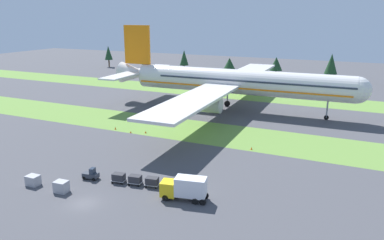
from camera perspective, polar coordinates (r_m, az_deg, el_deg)
name	(u,v)px	position (r m, az deg, el deg)	size (l,w,h in m)	color
ground_plane	(84,203)	(58.21, -15.92, -11.99)	(400.00, 400.00, 0.00)	#47474C
grass_strip_near	(196,131)	(89.18, 0.56, -1.61)	(320.00, 16.33, 0.01)	olive
grass_strip_far	(250,95)	(129.96, 8.70, 3.69)	(320.00, 16.33, 0.01)	olive
airliner	(231,81)	(107.17, 5.87, 5.83)	(72.14, 88.35, 23.38)	silver
baggage_tug	(91,174)	(65.53, -14.96, -7.92)	(2.78, 1.71, 1.97)	#2D333D
cargo_dolly_lead	(119,177)	(63.22, -10.98, -8.45)	(2.42, 1.84, 1.55)	#A3A3A8
cargo_dolly_second	(135,179)	(62.06, -8.55, -8.80)	(2.42, 1.84, 1.55)	#A3A3A8
cargo_dolly_third	(152,181)	(61.01, -6.02, -9.15)	(2.42, 1.84, 1.55)	#A3A3A8
cargo_dolly_fourth	(169,183)	(60.09, -3.41, -9.49)	(2.42, 1.84, 1.55)	#A3A3A8
catering_truck	(185,187)	(56.26, -1.12, -10.13)	(7.27, 3.63, 3.58)	yellow
ground_crew_marshaller	(166,192)	(57.31, -3.89, -10.78)	(0.41, 0.44, 1.74)	black
uld_container_0	(33,180)	(66.31, -22.81, -8.37)	(2.00, 1.60, 1.63)	#A3A3A8
uld_container_1	(61,187)	(62.29, -19.09, -9.47)	(2.00, 1.60, 1.78)	#A3A3A8
taxiway_marker_0	(251,148)	(77.72, 8.95, -4.23)	(0.44, 0.44, 0.56)	orange
taxiway_marker_1	(131,132)	(88.53, -9.22, -1.79)	(0.44, 0.44, 0.48)	orange
taxiway_marker_2	(146,132)	(87.96, -6.99, -1.81)	(0.44, 0.44, 0.51)	orange
taxiway_marker_3	(115,128)	(91.88, -11.47, -1.21)	(0.44, 0.44, 0.65)	orange
distant_tree_line	(307,64)	(163.11, 16.94, 8.07)	(179.48, 8.79, 12.86)	#4C3823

